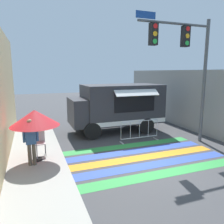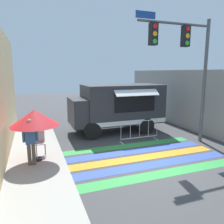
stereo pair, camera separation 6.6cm
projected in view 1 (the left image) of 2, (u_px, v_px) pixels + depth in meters
ground_plane at (152, 162)px, 8.42m from camera, size 60.00×60.00×0.00m
concrete_wall_right at (197, 101)px, 12.50m from camera, size 0.20×16.00×3.55m
crosswalk_painted at (145, 157)px, 8.91m from camera, size 6.40×3.60×0.01m
food_truck at (115, 105)px, 12.54m from camera, size 5.22×2.81×2.72m
traffic_signal_pole at (185, 54)px, 9.83m from camera, size 3.81×0.29×5.85m
patio_umbrella at (35, 118)px, 7.91m from camera, size 1.76×1.76×1.92m
folding_chair at (40, 141)px, 8.69m from camera, size 0.42×0.42×0.96m
vendor_person at (31, 139)px, 7.63m from camera, size 0.53×0.22×1.67m
barricade_front at (139, 131)px, 10.91m from camera, size 2.04×0.44×1.06m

